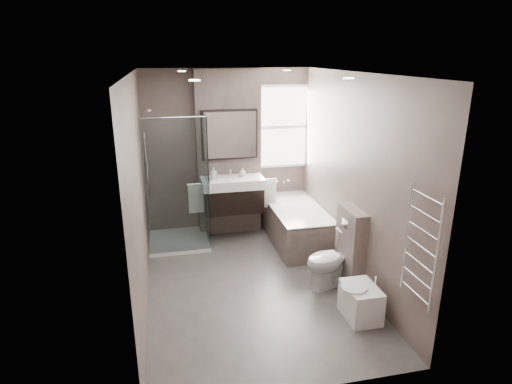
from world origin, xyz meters
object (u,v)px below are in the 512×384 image
object	(u,v)px
bidet	(360,301)
vanity	(233,194)
bathtub	(296,223)
toilet	(332,260)

from	to	relation	value
bidet	vanity	bearing A→B (deg)	112.79
bathtub	toilet	world-z (taller)	toilet
bathtub	bidet	size ratio (longest dim) A/B	3.22
vanity	bathtub	bearing A→B (deg)	-19.37
bathtub	bidet	world-z (taller)	bathtub
vanity	toilet	distance (m)	1.98
toilet	bathtub	bearing A→B (deg)	166.48
bathtub	vanity	bearing A→B (deg)	160.63
vanity	bidet	bearing A→B (deg)	-67.21
toilet	bidet	xyz separation A→B (m)	(0.04, -0.73, -0.15)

